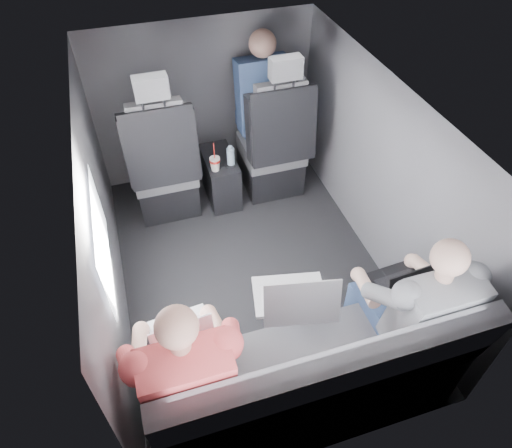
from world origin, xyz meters
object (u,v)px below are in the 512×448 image
object	(u,v)px
center_console	(220,177)
laptop_white	(182,334)
passenger_front_right	(262,96)
rear_bench	(310,381)
laptop_silver	(294,298)
passenger_rear_left	(185,368)
laptop_black	(402,283)
soda_cup	(215,163)
water_bottle	(231,156)
front_seat_left	(164,171)
front_seat_right	(274,151)
passenger_rear_right	(410,305)

from	to	relation	value
center_console	laptop_white	distance (m)	1.82
passenger_front_right	rear_bench	bearing A→B (deg)	-101.26
laptop_silver	laptop_white	bearing A→B (deg)	-176.58
laptop_silver	passenger_rear_left	size ratio (longest dim) A/B	0.36
laptop_black	passenger_rear_left	distance (m)	1.22
center_console	soda_cup	size ratio (longest dim) A/B	1.95
rear_bench	passenger_rear_left	xyz separation A→B (m)	(-0.61, 0.10, 0.31)
soda_cup	laptop_white	size ratio (longest dim) A/B	0.77
laptop_black	passenger_rear_left	xyz separation A→B (m)	(-1.21, -0.14, -0.01)
water_bottle	laptop_black	world-z (taller)	laptop_black
laptop_black	passenger_front_right	bearing A→B (deg)	95.05
front_seat_left	rear_bench	bearing A→B (deg)	-76.69
front_seat_right	front_seat_left	bearing A→B (deg)	180.00
center_console	laptop_silver	world-z (taller)	laptop_silver
front_seat_right	passenger_front_right	bearing A→B (deg)	94.40
front_seat_left	passenger_rear_left	size ratio (longest dim) A/B	1.06
front_seat_right	passenger_rear_left	xyz separation A→B (m)	(-1.06, -1.81, 0.22)
center_console	laptop_black	size ratio (longest dim) A/B	1.57
front_seat_right	passenger_rear_right	world-z (taller)	front_seat_right
soda_cup	water_bottle	world-z (taller)	soda_cup
front_seat_right	laptop_black	xyz separation A→B (m)	(0.15, -1.67, 0.23)
front_seat_left	laptop_white	world-z (taller)	front_seat_left
rear_bench	water_bottle	distance (m)	1.83
rear_bench	passenger_rear_right	xyz separation A→B (m)	(0.57, 0.10, 0.31)
front_seat_left	laptop_white	size ratio (longest dim) A/B	3.96
passenger_rear_right	soda_cup	bearing A→B (deg)	110.63
laptop_black	passenger_front_right	distance (m)	1.94
laptop_white	laptop_black	xyz separation A→B (m)	(1.19, -0.04, -0.00)
front_seat_left	center_console	xyz separation A→B (m)	(0.45, 0.04, -0.20)
passenger_rear_right	passenger_rear_left	bearing A→B (deg)	-179.99
passenger_front_right	passenger_rear_left	bearing A→B (deg)	-116.75
laptop_silver	passenger_rear_right	distance (m)	0.61
laptop_silver	passenger_rear_left	xyz separation A→B (m)	(-0.62, -0.21, -0.02)
rear_bench	soda_cup	distance (m)	1.80
front_seat_right	laptop_silver	xyz separation A→B (m)	(-0.44, -1.59, 0.24)
passenger_rear_left	passenger_front_right	size ratio (longest dim) A/B	1.39
laptop_white	laptop_black	distance (m)	1.19
laptop_white	laptop_black	world-z (taller)	laptop_white
soda_cup	laptop_black	xyz separation A→B (m)	(0.67, -1.56, 0.17)
front_seat_left	front_seat_right	xyz separation A→B (m)	(0.90, 0.00, 0.00)
front_seat_right	center_console	world-z (taller)	front_seat_right
water_bottle	laptop_white	distance (m)	1.69
center_console	passenger_rear_left	bearing A→B (deg)	-108.30
laptop_silver	passenger_front_right	distance (m)	1.90
center_console	water_bottle	xyz separation A→B (m)	(0.07, -0.12, 0.28)
front_seat_right	passenger_rear_right	xyz separation A→B (m)	(0.12, -1.81, 0.21)
front_seat_left	passenger_front_right	distance (m)	0.98
rear_bench	laptop_white	world-z (taller)	rear_bench
soda_cup	water_bottle	xyz separation A→B (m)	(0.13, 0.03, 0.02)
passenger_rear_right	front_seat_right	bearing A→B (deg)	93.93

